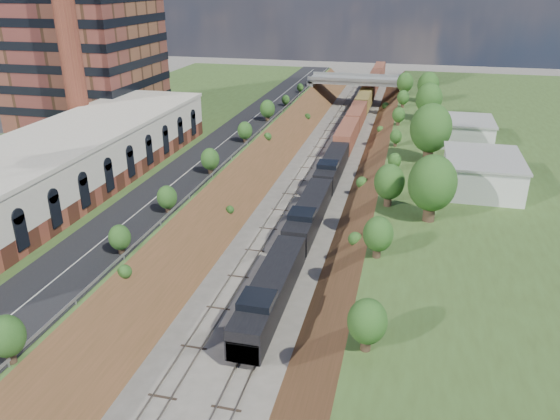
{
  "coord_description": "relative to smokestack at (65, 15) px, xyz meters",
  "views": [
    {
      "loc": [
        14.14,
        -17.84,
        29.83
      ],
      "look_at": [
        0.79,
        36.71,
        6.0
      ],
      "focal_mm": 35.0,
      "sensor_mm": 36.0,
      "label": 1
    }
  ],
  "objects": [
    {
      "name": "guardrail",
      "position": [
        24.6,
        3.8,
        -19.45
      ],
      "size": [
        0.1,
        171.0,
        0.7
      ],
      "color": "#99999E",
      "rests_on": "platform_left"
    },
    {
      "name": "tree_left_crest",
      "position": [
        24.2,
        -36.0,
        -17.96
      ],
      "size": [
        2.45,
        2.45,
        3.55
      ],
      "color": "#473323",
      "rests_on": "platform_left"
    },
    {
      "name": "white_building_far",
      "position": [
        59.0,
        18.0,
        -18.2
      ],
      "size": [
        8.0,
        10.0,
        3.6
      ],
      "primitive_type": "cube",
      "color": "silver",
      "rests_on": "platform_right"
    },
    {
      "name": "embankment_left",
      "position": [
        25.0,
        4.0,
        -25.0
      ],
      "size": [
        10.0,
        180.0,
        10.0
      ],
      "primitive_type": "cube",
      "rotation": [
        0.0,
        0.79,
        0.0
      ],
      "color": "brown",
      "rests_on": "ground"
    },
    {
      "name": "freight_train",
      "position": [
        38.6,
        40.95,
        -22.39
      ],
      "size": [
        3.05,
        155.46,
        4.56
      ],
      "color": "black",
      "rests_on": "ground"
    },
    {
      "name": "tree_right_large",
      "position": [
        53.0,
        -16.0,
        -15.62
      ],
      "size": [
        5.25,
        5.25,
        7.61
      ],
      "color": "#473323",
      "rests_on": "platform_right"
    },
    {
      "name": "white_building_near",
      "position": [
        59.5,
        -4.0,
        -18.0
      ],
      "size": [
        9.0,
        12.0,
        4.0
      ],
      "primitive_type": "cube",
      "color": "silver",
      "rests_on": "platform_right"
    },
    {
      "name": "overpass",
      "position": [
        36.0,
        66.0,
        -20.08
      ],
      "size": [
        24.5,
        8.3,
        7.4
      ],
      "color": "gray",
      "rests_on": "ground"
    },
    {
      "name": "rail_left_track",
      "position": [
        33.4,
        4.0,
        -24.91
      ],
      "size": [
        1.58,
        180.0,
        0.18
      ],
      "primitive_type": "cube",
      "color": "gray",
      "rests_on": "ground"
    },
    {
      "name": "commercial_building",
      "position": [
        8.0,
        -18.0,
        -16.49
      ],
      "size": [
        14.3,
        62.3,
        7.0
      ],
      "color": "brown",
      "rests_on": "platform_left"
    },
    {
      "name": "platform_left",
      "position": [
        3.0,
        4.0,
        -22.5
      ],
      "size": [
        44.0,
        180.0,
        5.0
      ],
      "primitive_type": "cube",
      "color": "#3A5021",
      "rests_on": "ground"
    },
    {
      "name": "platform_right",
      "position": [
        69.0,
        4.0,
        -22.5
      ],
      "size": [
        44.0,
        180.0,
        5.0
      ],
      "primitive_type": "cube",
      "color": "#3A5021",
      "rests_on": "ground"
    },
    {
      "name": "embankment_right",
      "position": [
        47.0,
        4.0,
        -25.0
      ],
      "size": [
        10.0,
        180.0,
        10.0
      ],
      "primitive_type": "cube",
      "rotation": [
        0.0,
        0.79,
        0.0
      ],
      "color": "brown",
      "rests_on": "ground"
    },
    {
      "name": "road",
      "position": [
        20.5,
        4.0,
        -19.95
      ],
      "size": [
        8.0,
        180.0,
        0.1
      ],
      "primitive_type": "cube",
      "color": "black",
      "rests_on": "platform_left"
    },
    {
      "name": "smokestack",
      "position": [
        0.0,
        0.0,
        0.0
      ],
      "size": [
        3.2,
        3.2,
        40.0
      ],
      "primitive_type": "cylinder",
      "color": "brown",
      "rests_on": "platform_left"
    },
    {
      "name": "rail_right_track",
      "position": [
        38.6,
        4.0,
        -24.91
      ],
      "size": [
        1.58,
        180.0,
        0.18
      ],
      "primitive_type": "cube",
      "color": "gray",
      "rests_on": "ground"
    }
  ]
}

